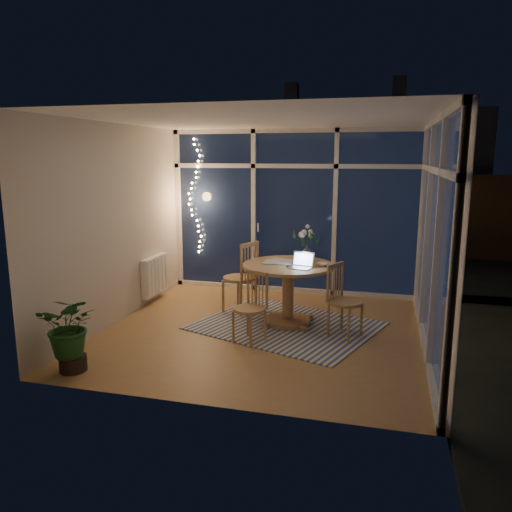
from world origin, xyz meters
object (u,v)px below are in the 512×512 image
(flower_vase, at_px, (307,254))
(chair_left, at_px, (239,277))
(chair_right, at_px, (346,301))
(potted_plant, at_px, (71,336))
(laptop, at_px, (300,260))
(chair_front, at_px, (249,307))
(dining_table, at_px, (288,294))

(flower_vase, bearing_deg, chair_left, 174.89)
(flower_vase, bearing_deg, chair_right, -42.58)
(chair_left, bearing_deg, chair_right, 91.64)
(chair_right, bearing_deg, potted_plant, 151.92)
(potted_plant, bearing_deg, laptop, 41.53)
(chair_left, xyz_separation_m, potted_plant, (-1.11, -2.33, -0.14))
(chair_left, xyz_separation_m, chair_front, (0.44, -1.08, -0.09))
(chair_right, xyz_separation_m, potted_plant, (-2.63, -1.72, -0.08))
(dining_table, xyz_separation_m, chair_front, (-0.32, -0.76, 0.02))
(chair_front, distance_m, laptop, 0.90)
(chair_front, bearing_deg, chair_right, 48.05)
(dining_table, bearing_deg, potted_plant, -132.83)
(flower_vase, bearing_deg, laptop, -92.56)
(dining_table, relative_size, chair_left, 1.14)
(chair_left, bearing_deg, flower_vase, 108.17)
(dining_table, relative_size, laptop, 4.15)
(chair_front, distance_m, potted_plant, 1.99)
(laptop, relative_size, potted_plant, 0.38)
(chair_left, height_order, chair_front, chair_left)
(chair_front, bearing_deg, chair_left, 136.73)
(potted_plant, bearing_deg, flower_vase, 47.35)
(potted_plant, bearing_deg, chair_left, 64.64)
(dining_table, height_order, potted_plant, dining_table)
(dining_table, xyz_separation_m, chair_left, (-0.76, 0.32, 0.12))
(flower_vase, distance_m, potted_plant, 3.10)
(chair_left, bearing_deg, laptop, 84.57)
(chair_front, bearing_deg, flower_vase, 86.86)
(laptop, bearing_deg, chair_left, 166.08)
(dining_table, xyz_separation_m, laptop, (0.18, -0.20, 0.51))
(chair_front, xyz_separation_m, potted_plant, (-1.55, -1.25, -0.05))
(chair_left, distance_m, chair_right, 1.65)
(chair_left, bearing_deg, dining_table, 90.34)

